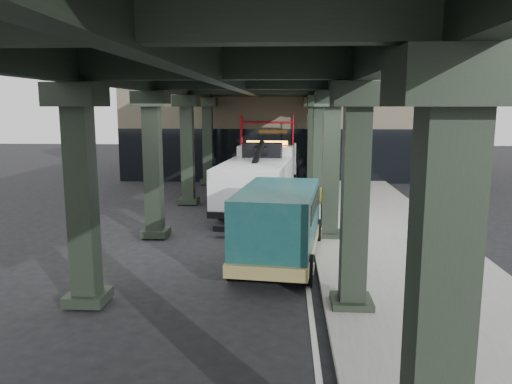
% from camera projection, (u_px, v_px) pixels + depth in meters
% --- Properties ---
extents(ground, '(90.00, 90.00, 0.00)m').
position_uv_depth(ground, '(248.00, 256.00, 15.22)').
color(ground, black).
rests_on(ground, ground).
extents(sidewalk, '(5.00, 40.00, 0.15)m').
position_uv_depth(sidewalk, '(385.00, 239.00, 16.91)').
color(sidewalk, gray).
rests_on(sidewalk, ground).
extents(lane_stripe, '(0.12, 38.00, 0.01)m').
position_uv_depth(lane_stripe, '(302.00, 239.00, 17.08)').
color(lane_stripe, silver).
rests_on(lane_stripe, ground).
extents(viaduct, '(7.40, 32.00, 6.40)m').
position_uv_depth(viaduct, '(240.00, 77.00, 16.28)').
color(viaduct, black).
rests_on(viaduct, ground).
extents(building, '(22.00, 10.00, 8.00)m').
position_uv_depth(building, '(299.00, 114.00, 34.10)').
color(building, '#C6B793').
rests_on(building, ground).
extents(scaffolding, '(3.08, 0.88, 4.00)m').
position_uv_depth(scaffolding, '(267.00, 148.00, 29.27)').
color(scaffolding, red).
rests_on(scaffolding, ground).
extents(tow_truck, '(3.43, 9.42, 3.03)m').
position_uv_depth(tow_truck, '(261.00, 175.00, 22.27)').
color(tow_truck, black).
rests_on(tow_truck, ground).
extents(towed_van, '(2.76, 5.75, 2.25)m').
position_uv_depth(towed_van, '(279.00, 222.00, 14.40)').
color(towed_van, '#124042').
rests_on(towed_van, ground).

